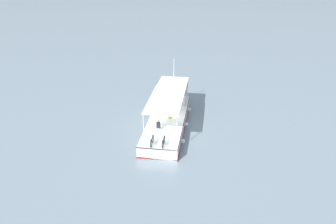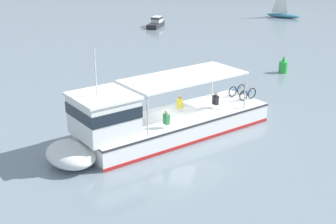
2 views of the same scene
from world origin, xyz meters
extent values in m
plane|color=gray|center=(0.00, 0.00, 0.00)|extent=(400.00, 400.00, 0.00)
cube|color=white|center=(0.28, -0.06, 0.55)|extent=(9.63, 10.15, 1.10)
ellipsoid|color=white|center=(-3.89, -4.65, 0.55)|extent=(3.66, 3.61, 1.01)
cube|color=red|center=(0.28, -0.06, 0.10)|extent=(9.66, 10.17, 0.16)
cube|color=#2D2D33|center=(0.28, -0.06, 1.02)|extent=(9.68, 10.19, 0.10)
cube|color=white|center=(-2.68, -3.32, 2.05)|extent=(3.76, 3.75, 1.90)
cube|color=#19232D|center=(-2.68, -3.32, 2.38)|extent=(3.84, 3.83, 0.56)
cube|color=white|center=(-2.68, -3.32, 3.06)|extent=(3.99, 3.98, 0.12)
cube|color=white|center=(0.58, 0.27, 3.15)|extent=(6.68, 6.94, 0.10)
cylinder|color=silver|center=(-0.60, -3.05, 2.10)|extent=(0.08, 0.08, 2.00)
cylinder|color=silver|center=(-2.61, -1.22, 2.10)|extent=(0.08, 0.08, 2.00)
cylinder|color=silver|center=(3.77, 1.76, 2.10)|extent=(0.08, 0.08, 2.00)
cylinder|color=silver|center=(1.76, 3.59, 2.10)|extent=(0.08, 0.08, 2.00)
cylinder|color=silver|center=(-2.88, -3.54, 4.22)|extent=(0.06, 0.06, 2.20)
sphere|color=white|center=(-3.33, -1.38, 0.50)|extent=(0.36, 0.36, 0.36)
sphere|color=white|center=(-1.11, 1.06, 0.50)|extent=(0.36, 0.36, 0.36)
sphere|color=white|center=(0.98, 3.35, 0.50)|extent=(0.36, 0.36, 0.36)
torus|color=black|center=(3.67, 3.00, 1.43)|extent=(0.49, 0.53, 0.66)
torus|color=black|center=(4.14, 3.52, 1.43)|extent=(0.49, 0.53, 0.66)
cylinder|color=#1E478C|center=(3.91, 3.26, 1.55)|extent=(0.52, 0.56, 0.06)
torus|color=black|center=(3.01, 3.61, 1.43)|extent=(0.49, 0.53, 0.66)
torus|color=black|center=(3.48, 4.12, 1.43)|extent=(0.49, 0.53, 0.66)
cylinder|color=#1E478C|center=(3.24, 3.86, 1.55)|extent=(0.52, 0.56, 0.06)
cube|color=black|center=(2.18, 1.47, 1.56)|extent=(0.38, 0.38, 0.52)
sphere|color=tan|center=(2.18, 1.47, 1.93)|extent=(0.20, 0.20, 0.20)
cube|color=yellow|center=(0.33, 0.50, 1.56)|extent=(0.38, 0.38, 0.52)
sphere|color=#9E7051|center=(0.33, 0.50, 1.93)|extent=(0.20, 0.20, 0.20)
cube|color=#338C4C|center=(0.08, -1.94, 1.56)|extent=(0.38, 0.38, 0.52)
sphere|color=beige|center=(0.08, -1.94, 1.93)|extent=(0.20, 0.20, 0.20)
ellipsoid|color=teal|center=(7.56, 43.76, 0.30)|extent=(4.98, 3.06, 0.60)
cube|color=#232328|center=(-8.41, 32.39, 0.28)|extent=(1.56, 3.69, 0.56)
cube|color=white|center=(-8.37, 33.02, 0.91)|extent=(1.16, 1.69, 0.70)
cube|color=#19232D|center=(-8.37, 33.02, 1.09)|extent=(1.18, 1.69, 0.28)
cylinder|color=green|center=(6.43, 13.87, 0.45)|extent=(0.70, 0.70, 0.90)
cone|color=green|center=(6.43, 13.87, 1.15)|extent=(0.42, 0.42, 0.50)
camera|label=1|loc=(14.86, 21.78, 13.90)|focal=34.13mm
camera|label=2|loc=(4.27, -22.08, 9.67)|focal=47.59mm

